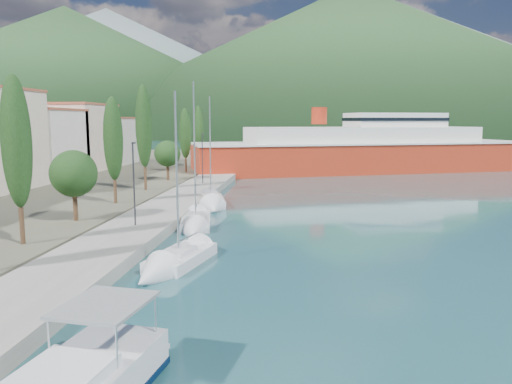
# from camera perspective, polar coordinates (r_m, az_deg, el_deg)

# --- Properties ---
(ground) EXTENTS (1400.00, 1400.00, 0.00)m
(ground) POSITION_cam_1_polar(r_m,az_deg,el_deg) (140.31, 4.13, 4.73)
(ground) COLOR #225359
(quay) EXTENTS (5.00, 88.00, 0.80)m
(quay) POSITION_cam_1_polar(r_m,az_deg,el_deg) (48.29, -9.32, -1.47)
(quay) COLOR gray
(quay) RESTS_ON ground
(hills_far) EXTENTS (1480.00, 900.00, 180.00)m
(hills_far) POSITION_cam_1_polar(r_m,az_deg,el_deg) (656.56, 17.86, 13.84)
(hills_far) COLOR slate
(hills_far) RESTS_ON ground
(hills_near) EXTENTS (1010.00, 520.00, 115.00)m
(hills_near) POSITION_cam_1_polar(r_m,az_deg,el_deg) (405.85, 19.49, 13.50)
(hills_near) COLOR #264924
(hills_near) RESTS_ON ground
(town_buildings) EXTENTS (9.20, 69.20, 11.30)m
(town_buildings) POSITION_cam_1_polar(r_m,az_deg,el_deg) (67.01, -26.39, 4.91)
(town_buildings) COLOR beige
(town_buildings) RESTS_ON land_strip
(tree_row) EXTENTS (3.59, 62.16, 11.59)m
(tree_row) POSITION_cam_1_polar(r_m,az_deg,el_deg) (53.20, -13.89, 5.32)
(tree_row) COLOR #47301E
(tree_row) RESTS_ON land_strip
(lamp_posts) EXTENTS (0.15, 48.20, 6.06)m
(lamp_posts) POSITION_cam_1_polar(r_m,az_deg,el_deg) (37.85, -13.47, 1.39)
(lamp_posts) COLOR #2D2D33
(lamp_posts) RESTS_ON quay
(sailboat_near) EXTENTS (3.88, 7.92, 10.94)m
(sailboat_near) POSITION_cam_1_polar(r_m,az_deg,el_deg) (28.58, -10.19, -8.45)
(sailboat_near) COLOR silver
(sailboat_near) RESTS_ON ground
(sailboat_mid) EXTENTS (3.72, 8.80, 12.28)m
(sailboat_mid) POSITION_cam_1_polar(r_m,az_deg,el_deg) (38.63, -6.99, -4.00)
(sailboat_mid) COLOR silver
(sailboat_mid) RESTS_ON ground
(sailboat_far) EXTENTS (4.43, 8.35, 11.71)m
(sailboat_far) POSITION_cam_1_polar(r_m,az_deg,el_deg) (48.20, -5.06, -1.50)
(sailboat_far) COLOR silver
(sailboat_far) RESTS_ON ground
(ferry) EXTENTS (56.42, 29.42, 11.05)m
(ferry) POSITION_cam_1_polar(r_m,az_deg,el_deg) (84.44, 12.18, 4.58)
(ferry) COLOR #AE2B15
(ferry) RESTS_ON ground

